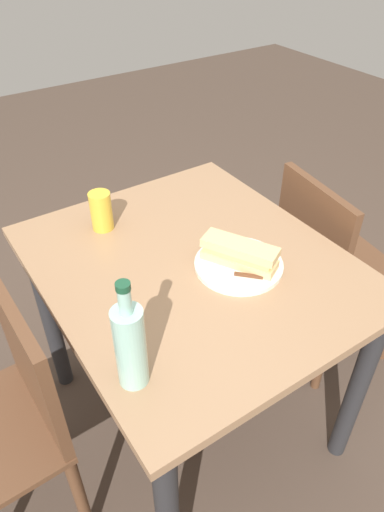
# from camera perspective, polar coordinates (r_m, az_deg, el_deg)

# --- Properties ---
(ground_plane) EXTENTS (8.00, 8.00, 0.00)m
(ground_plane) POSITION_cam_1_polar(r_m,az_deg,el_deg) (1.93, -0.00, -18.51)
(ground_plane) COLOR #47382D
(dining_table) EXTENTS (0.96, 0.83, 0.76)m
(dining_table) POSITION_cam_1_polar(r_m,az_deg,el_deg) (1.44, -0.00, -4.71)
(dining_table) COLOR #997251
(dining_table) RESTS_ON ground
(chair_far) EXTENTS (0.41, 0.41, 0.85)m
(chair_far) POSITION_cam_1_polar(r_m,az_deg,el_deg) (1.43, -21.92, -17.94)
(chair_far) COLOR brown
(chair_far) RESTS_ON ground
(chair_near) EXTENTS (0.45, 0.45, 0.85)m
(chair_near) POSITION_cam_1_polar(r_m,az_deg,el_deg) (1.86, 16.20, -0.96)
(chair_near) COLOR brown
(chair_near) RESTS_ON ground
(plate_near) EXTENTS (0.26, 0.26, 0.01)m
(plate_near) POSITION_cam_1_polar(r_m,az_deg,el_deg) (1.34, 5.74, -1.07)
(plate_near) COLOR silver
(plate_near) RESTS_ON dining_table
(baguette_sandwich_near) EXTENTS (0.22, 0.16, 0.07)m
(baguette_sandwich_near) POSITION_cam_1_polar(r_m,az_deg,el_deg) (1.32, 5.85, 0.33)
(baguette_sandwich_near) COLOR #DBB77A
(baguette_sandwich_near) RESTS_ON plate_near
(knife_near) EXTENTS (0.14, 0.13, 0.01)m
(knife_near) POSITION_cam_1_polar(r_m,az_deg,el_deg) (1.29, 5.26, -2.20)
(knife_near) COLOR silver
(knife_near) RESTS_ON plate_near
(water_bottle) EXTENTS (0.07, 0.07, 0.28)m
(water_bottle) POSITION_cam_1_polar(r_m,az_deg,el_deg) (0.99, -7.59, -10.78)
(water_bottle) COLOR #99C6B7
(water_bottle) RESTS_ON dining_table
(beer_glass) EXTENTS (0.07, 0.07, 0.13)m
(beer_glass) POSITION_cam_1_polar(r_m,az_deg,el_deg) (1.49, -11.08, 5.45)
(beer_glass) COLOR gold
(beer_glass) RESTS_ON dining_table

